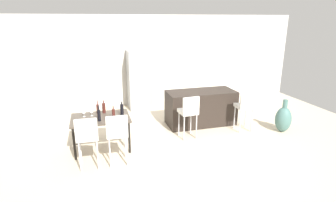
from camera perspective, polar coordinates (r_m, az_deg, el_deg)
ground_plane at (r=6.58m, az=3.64°, el=-7.85°), size 10.00×10.00×0.00m
back_wall at (r=9.03m, az=-2.79°, el=8.59°), size 10.00×0.12×2.90m
kitchen_island at (r=7.35m, az=6.93°, el=-1.40°), size 1.82×0.80×0.92m
bar_chair_left at (r=6.36m, az=4.45°, el=-2.00°), size 0.43×0.43×1.05m
bar_chair_middle at (r=7.01m, az=16.07°, el=-0.83°), size 0.42×0.42×1.05m
dining_table at (r=6.00m, az=-14.07°, el=-3.97°), size 1.23×0.85×0.74m
dining_chair_near at (r=5.26m, az=-16.76°, el=-6.85°), size 0.41×0.41×1.05m
dining_chair_far at (r=5.27m, az=-10.74°, el=-6.36°), size 0.41×0.41×1.05m
wine_bottle_end at (r=5.72m, az=-14.39°, el=-2.90°), size 0.07×0.07×0.33m
wine_bottle_near at (r=6.19m, az=-14.64°, el=-1.57°), size 0.06×0.06×0.30m
wine_bottle_corner at (r=6.19m, az=-13.42°, el=-1.40°), size 0.07×0.07×0.29m
wine_bottle_right at (r=5.94m, az=-9.73°, el=-1.82°), size 0.07×0.07×0.31m
wine_bottle_inner at (r=5.80m, az=-11.46°, el=-2.62°), size 0.06×0.06×0.28m
wine_glass_left at (r=6.06m, az=-15.89°, el=-1.93°), size 0.07×0.07×0.17m
wine_glass_middle at (r=6.06m, az=-17.42°, el=-2.06°), size 0.07×0.07×0.17m
refrigerator at (r=8.58m, az=-6.06°, el=4.48°), size 0.72×0.68×1.84m
floor_vase at (r=7.43m, az=23.20°, el=-3.52°), size 0.39×0.39×0.84m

